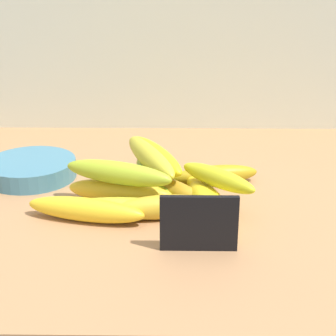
# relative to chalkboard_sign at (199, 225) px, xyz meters

# --- Properties ---
(counter_top) EXTENTS (1.10, 0.76, 0.03)m
(counter_top) POSITION_rel_chalkboard_sign_xyz_m (-0.03, 0.19, -0.05)
(counter_top) COLOR #A9794F
(counter_top) RESTS_ON ground
(chalkboard_sign) EXTENTS (0.11, 0.02, 0.08)m
(chalkboard_sign) POSITION_rel_chalkboard_sign_xyz_m (0.00, 0.00, 0.00)
(chalkboard_sign) COLOR black
(chalkboard_sign) RESTS_ON counter_top
(fruit_bowl) EXTENTS (0.17, 0.17, 0.03)m
(fruit_bowl) POSITION_rel_chalkboard_sign_xyz_m (-0.30, 0.26, -0.02)
(fruit_bowl) COLOR teal
(fruit_bowl) RESTS_ON counter_top
(banana_0) EXTENTS (0.19, 0.08, 0.04)m
(banana_0) POSITION_rel_chalkboard_sign_xyz_m (-0.13, 0.15, -0.02)
(banana_0) COLOR yellow
(banana_0) RESTS_ON counter_top
(banana_1) EXTENTS (0.16, 0.07, 0.04)m
(banana_1) POSITION_rel_chalkboard_sign_xyz_m (0.04, 0.23, -0.02)
(banana_1) COLOR #AF9019
(banana_1) RESTS_ON counter_top
(banana_2) EXTENTS (0.15, 0.15, 0.04)m
(banana_2) POSITION_rel_chalkboard_sign_xyz_m (-0.10, 0.20, -0.02)
(banana_2) COLOR #8CAF28
(banana_2) RESTS_ON counter_top
(banana_3) EXTENTS (0.16, 0.06, 0.04)m
(banana_3) POSITION_rel_chalkboard_sign_xyz_m (-0.05, 0.10, -0.02)
(banana_3) COLOR gold
(banana_3) RESTS_ON counter_top
(banana_4) EXTENTS (0.16, 0.17, 0.04)m
(banana_4) POSITION_rel_chalkboard_sign_xyz_m (-0.04, 0.17, -0.02)
(banana_4) COLOR gold
(banana_4) RESTS_ON counter_top
(banana_5) EXTENTS (0.20, 0.08, 0.04)m
(banana_5) POSITION_rel_chalkboard_sign_xyz_m (-0.17, 0.09, -0.02)
(banana_5) COLOR yellow
(banana_5) RESTS_ON counter_top
(banana_6) EXTENTS (0.09, 0.19, 0.04)m
(banana_6) POSITION_rel_chalkboard_sign_xyz_m (0.02, 0.09, -0.02)
(banana_6) COLOR yellow
(banana_6) RESTS_ON counter_top
(banana_7) EXTENTS (0.20, 0.04, 0.03)m
(banana_7) POSITION_rel_chalkboard_sign_xyz_m (-0.13, 0.10, -0.02)
(banana_7) COLOR gold
(banana_7) RESTS_ON counter_top
(banana_8) EXTENTS (0.11, 0.18, 0.04)m
(banana_8) POSITION_rel_chalkboard_sign_xyz_m (-0.07, 0.22, -0.02)
(banana_8) COLOR #88AC2E
(banana_8) RESTS_ON counter_top
(banana_9) EXTENTS (0.09, 0.18, 0.04)m
(banana_9) POSITION_rel_chalkboard_sign_xyz_m (0.02, 0.13, -0.02)
(banana_9) COLOR yellow
(banana_9) RESTS_ON counter_top
(banana_10) EXTENTS (0.12, 0.21, 0.04)m
(banana_10) POSITION_rel_chalkboard_sign_xyz_m (-0.08, 0.23, 0.02)
(banana_10) COLOR gold
(banana_10) RESTS_ON banana_8
(banana_11) EXTENTS (0.13, 0.13, 0.03)m
(banana_11) POSITION_rel_chalkboard_sign_xyz_m (0.04, 0.14, 0.02)
(banana_11) COLOR gold
(banana_11) RESTS_ON banana_9
(banana_12) EXTENTS (0.19, 0.10, 0.04)m
(banana_12) POSITION_rel_chalkboard_sign_xyz_m (-0.13, 0.14, 0.02)
(banana_12) COLOR #A5BD29
(banana_12) RESTS_ON banana_0
(banana_13) EXTENTS (0.13, 0.20, 0.04)m
(banana_13) POSITION_rel_chalkboard_sign_xyz_m (-0.07, 0.23, 0.02)
(banana_13) COLOR yellow
(banana_13) RESTS_ON banana_8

